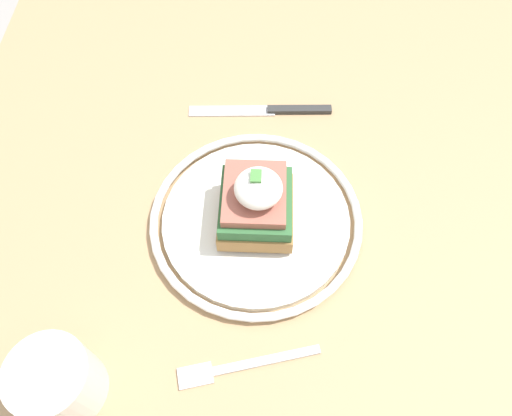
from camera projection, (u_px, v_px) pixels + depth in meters
name	position (u px, v px, depth m)	size (l,w,h in m)	color
ground_plane	(268.00, 354.00, 1.25)	(6.00, 6.00, 0.00)	#9E9993
dining_table	(277.00, 242.00, 0.71)	(1.07, 0.88, 0.73)	tan
plate	(256.00, 219.00, 0.61)	(0.26, 0.26, 0.02)	silver
sandwich	(256.00, 202.00, 0.57)	(0.10, 0.09, 0.09)	#9E703D
fork	(242.00, 366.00, 0.52)	(0.05, 0.15, 0.00)	silver
knife	(272.00, 110.00, 0.70)	(0.02, 0.20, 0.01)	#2D2D2D
cup	(57.00, 381.00, 0.48)	(0.08, 0.08, 0.08)	white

